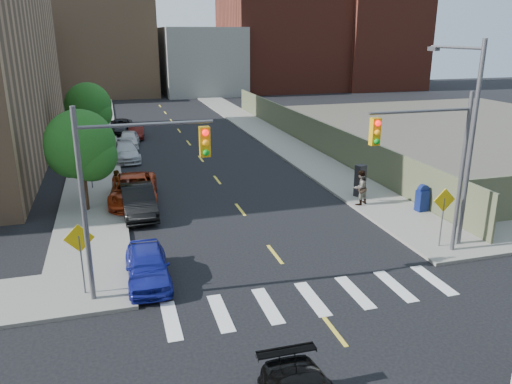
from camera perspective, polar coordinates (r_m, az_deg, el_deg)
ground at (r=15.56m, az=12.05°, el=-18.97°), size 160.00×160.00×0.00m
sidewalk_nw at (r=53.12m, az=-17.68°, el=7.01°), size 3.50×73.00×0.15m
sidewalk_ne at (r=54.95m, az=-1.20°, el=8.17°), size 3.50×73.00×0.15m
fence_north at (r=42.72m, az=5.99°, el=6.91°), size 0.12×44.00×2.50m
gravel_lot at (r=54.14m, az=23.59°, el=6.51°), size 36.00×42.00×0.06m
bg_bldg_midwest at (r=82.83m, az=-16.70°, el=15.85°), size 14.00×16.00×15.00m
bg_bldg_center at (r=82.19m, az=-6.42°, el=14.70°), size 12.00×16.00×10.00m
bg_bldg_east at (r=87.55m, az=2.72°, el=16.93°), size 18.00×18.00×16.00m
bg_bldg_fareast at (r=92.19m, az=13.06°, el=17.18°), size 14.00×16.00×18.00m
smokestack at (r=94.30m, az=15.54°, el=20.05°), size 1.80×1.80×28.00m
signal_nw at (r=17.46m, az=-14.45°, el=1.63°), size 4.59×0.30×7.00m
signal_ne at (r=21.38m, az=19.54°, el=4.08°), size 4.59×0.30×7.00m
streetlight_ne at (r=23.28m, az=22.92°, el=6.49°), size 0.25×3.70×9.00m
warn_sign_nw at (r=18.81m, az=-19.47°, el=-5.87°), size 1.06×0.06×2.83m
warn_sign_ne at (r=23.15m, az=20.65°, el=-1.59°), size 1.06×0.06×2.83m
warn_sign_midwest at (r=31.68m, az=-18.49°, el=3.66°), size 1.06×0.06×2.83m
tree_west_near at (r=27.51m, az=-19.41°, el=4.71°), size 3.66×3.64×5.52m
tree_west_far at (r=42.28m, az=-18.61°, el=9.05°), size 3.66×3.64×5.52m
parked_car_blue at (r=19.77m, az=-12.31°, el=-8.23°), size 1.64×4.03×1.37m
parked_car_black at (r=26.96m, az=-13.32°, el=-0.97°), size 1.80×4.77×1.56m
parked_car_red at (r=28.94m, az=-13.81°, el=0.28°), size 3.01×5.78×1.56m
parked_car_silver at (r=38.96m, az=-14.67°, el=4.51°), size 2.14×4.75×1.35m
parked_car_white at (r=43.21m, az=-14.33°, el=5.83°), size 1.97×4.21×1.39m
parked_car_maroon at (r=47.23m, az=-13.49°, el=6.80°), size 1.61×3.92×1.26m
parked_car_grey at (r=50.09m, az=-15.19°, el=7.28°), size 2.45×4.73×1.28m
mailbox at (r=27.83m, az=18.47°, el=-0.66°), size 0.65×0.52×1.46m
payphone at (r=29.37m, az=11.81°, el=1.28°), size 0.68×0.62×1.85m
pedestrian_west at (r=28.86m, az=-15.49°, el=0.69°), size 0.61×0.76×1.82m
pedestrian_east at (r=27.90m, az=11.80°, el=0.50°), size 1.15×1.05×1.93m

